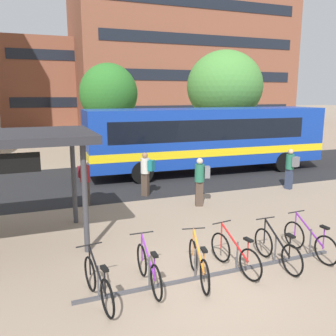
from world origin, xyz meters
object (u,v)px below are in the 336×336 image
parked_bicycle_orange_2 (199,264)px  parked_bicycle_black_0 (98,284)px  parked_bicycle_purple_5 (309,241)px  parked_bicycle_black_4 (277,250)px  commuter_teal_pack_0 (146,171)px  street_tree_2 (109,94)px  parked_bicycle_red_3 (235,254)px  parked_bicycle_purple_1 (149,269)px  commuter_maroon_pack_2 (85,179)px  city_bus (209,137)px  commuter_grey_pack_3 (200,178)px  street_tree_0 (225,87)px  commuter_grey_pack_1 (291,166)px

parked_bicycle_orange_2 → parked_bicycle_black_0: bearing=103.7°
parked_bicycle_purple_5 → parked_bicycle_black_4: bearing=93.1°
commuter_teal_pack_0 → street_tree_2: bearing=-49.8°
parked_bicycle_orange_2 → parked_bicycle_red_3: same height
parked_bicycle_black_0 → parked_bicycle_purple_5: bearing=-96.0°
parked_bicycle_purple_1 → commuter_maroon_pack_2: commuter_maroon_pack_2 is taller
city_bus → parked_bicycle_black_0: 12.28m
parked_bicycle_orange_2 → commuter_grey_pack_3: size_ratio=0.99×
parked_bicycle_orange_2 → street_tree_0: 17.99m
parked_bicycle_orange_2 → parked_bicycle_black_4: size_ratio=0.98×
parked_bicycle_orange_2 → commuter_teal_pack_0: (0.93, 6.61, 0.60)m
parked_bicycle_orange_2 → commuter_maroon_pack_2: commuter_maroon_pack_2 is taller
parked_bicycle_black_0 → parked_bicycle_red_3: bearing=-94.4°
commuter_teal_pack_0 → parked_bicycle_orange_2: bearing=126.4°
city_bus → parked_bicycle_orange_2: bearing=-116.5°
parked_bicycle_orange_2 → street_tree_2: (1.70, 16.83, 3.53)m
street_tree_0 → parked_bicycle_black_0: bearing=-126.5°
parked_bicycle_purple_1 → parked_bicycle_purple_5: same height
commuter_grey_pack_3 → city_bus: bearing=-101.5°
street_tree_0 → parked_bicycle_purple_5: bearing=-112.0°
parked_bicycle_purple_1 → parked_bicycle_red_3: size_ratio=1.01×
commuter_grey_pack_1 → street_tree_2: bearing=5.3°
commuter_teal_pack_0 → parked_bicycle_purple_5: bearing=152.4°
parked_bicycle_purple_1 → parked_bicycle_orange_2: (1.06, -0.15, 0.00)m
commuter_maroon_pack_2 → parked_bicycle_orange_2: bearing=-1.0°
parked_bicycle_black_4 → city_bus: bearing=-18.8°
city_bus → street_tree_2: bearing=117.7°
city_bus → parked_bicycle_purple_5: (-2.16, -9.57, -1.39)m
commuter_teal_pack_0 → commuter_grey_pack_1: size_ratio=1.01×
parked_bicycle_purple_5 → commuter_teal_pack_0: 6.86m
street_tree_0 → commuter_grey_pack_1: bearing=-103.1°
parked_bicycle_orange_2 → parked_bicycle_black_4: bearing=-78.6°
parked_bicycle_red_3 → commuter_grey_pack_1: (5.87, 5.35, 0.59)m
parked_bicycle_red_3 → commuter_grey_pack_1: 7.97m
parked_bicycle_red_3 → commuter_maroon_pack_2: size_ratio=1.03×
parked_bicycle_orange_2 → parked_bicycle_red_3: 0.96m
parked_bicycle_purple_1 → parked_bicycle_orange_2: bearing=-96.8°
commuter_teal_pack_0 → parked_bicycle_black_0: bearing=109.9°
parked_bicycle_purple_1 → commuter_grey_pack_1: commuter_grey_pack_1 is taller
parked_bicycle_black_0 → parked_bicycle_orange_2: 2.13m
parked_bicycle_purple_5 → commuter_maroon_pack_2: bearing=32.2°
parked_bicycle_black_0 → commuter_maroon_pack_2: size_ratio=1.04×
commuter_maroon_pack_2 → city_bus: bearing=103.3°
parked_bicycle_purple_5 → street_tree_2: bearing=0.9°
commuter_maroon_pack_2 → street_tree_2: bearing=149.7°
commuter_grey_pack_3 → street_tree_2: street_tree_2 is taller
parked_bicycle_black_4 → commuter_grey_pack_1: 7.33m
commuter_teal_pack_0 → commuter_grey_pack_3: (1.40, -1.89, 0.00)m
commuter_teal_pack_0 → commuter_grey_pack_3: 2.35m
parked_bicycle_black_4 → parked_bicycle_black_0: bearing=90.3°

